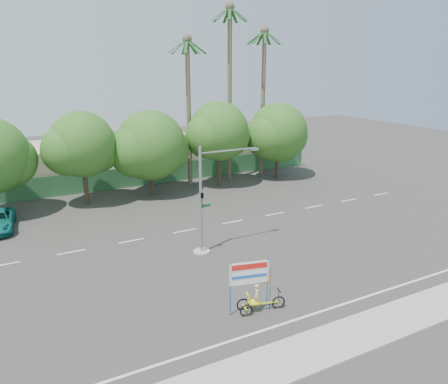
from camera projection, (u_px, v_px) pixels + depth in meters
name	position (u px, v px, depth m)	size (l,w,h in m)	color
ground	(268.00, 269.00, 26.16)	(120.00, 120.00, 0.00)	#33302D
sidewalk_near	(359.00, 333.00, 19.79)	(50.00, 2.40, 0.12)	gray
fence	(150.00, 175.00, 44.10)	(38.00, 0.08, 2.00)	#336B3D
building_left	(38.00, 167.00, 43.14)	(12.00, 8.00, 4.00)	#BBAE95
building_right	(203.00, 152.00, 51.28)	(14.00, 8.00, 3.60)	#BBAE95
tree_left	(82.00, 147.00, 36.82)	(6.66, 5.60, 8.07)	#473828
tree_center	(150.00, 148.00, 39.68)	(7.62, 6.40, 7.85)	#473828
tree_right	(218.00, 133.00, 42.60)	(6.90, 5.80, 8.36)	#473828
tree_far_right	(277.00, 134.00, 45.91)	(7.38, 6.20, 7.94)	#473828
palm_tall	(230.00, 78.00, 43.31)	(3.73, 3.79, 17.45)	#70604C
palm_mid	(263.00, 88.00, 45.41)	(3.73, 3.79, 15.45)	#70604C
palm_short	(188.00, 96.00, 41.74)	(3.73, 3.79, 14.45)	#70604C
traffic_signal	(205.00, 209.00, 27.72)	(4.72, 1.10, 7.00)	gray
trike_billboard	(254.00, 291.00, 21.32)	(2.84, 1.05, 2.86)	black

